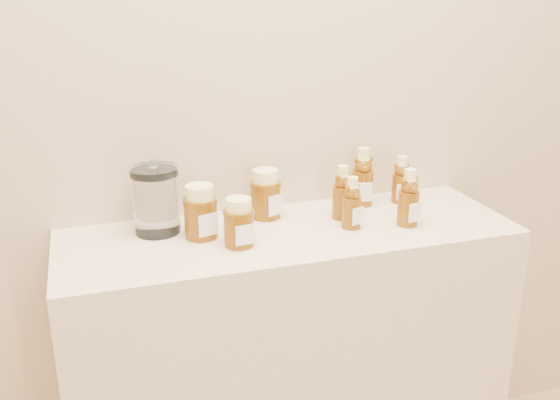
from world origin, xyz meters
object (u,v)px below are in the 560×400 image
object	(u,v)px
bear_bottle_back_left	(342,189)
honey_jar_left	(200,211)
bear_bottle_front_left	(352,199)
display_table	(290,375)
glass_canister	(156,198)

from	to	relation	value
bear_bottle_back_left	honey_jar_left	distance (m)	0.40
bear_bottle_front_left	honey_jar_left	size ratio (longest dim) A/B	1.14
display_table	bear_bottle_back_left	size ratio (longest dim) A/B	7.07
display_table	bear_bottle_back_left	bearing A→B (deg)	15.27
bear_bottle_front_left	bear_bottle_back_left	bearing A→B (deg)	71.68
glass_canister	bear_bottle_back_left	bearing A→B (deg)	-6.07
display_table	glass_canister	size ratio (longest dim) A/B	6.28
display_table	honey_jar_left	bearing A→B (deg)	172.22
bear_bottle_back_left	glass_canister	distance (m)	0.50
honey_jar_left	display_table	bearing A→B (deg)	-22.52
display_table	glass_canister	distance (m)	0.65
honey_jar_left	glass_canister	size ratio (longest dim) A/B	0.72
bear_bottle_back_left	glass_canister	world-z (taller)	glass_canister
display_table	bear_bottle_front_left	bearing A→B (deg)	-9.57
bear_bottle_back_left	bear_bottle_front_left	world-z (taller)	bear_bottle_back_left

